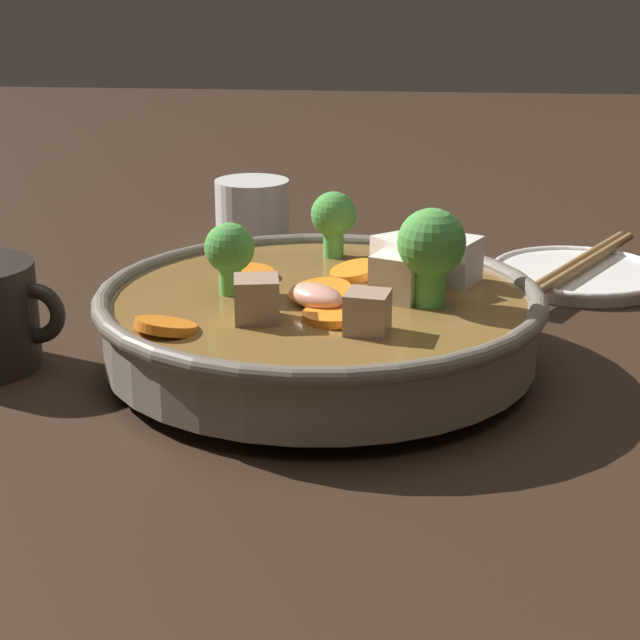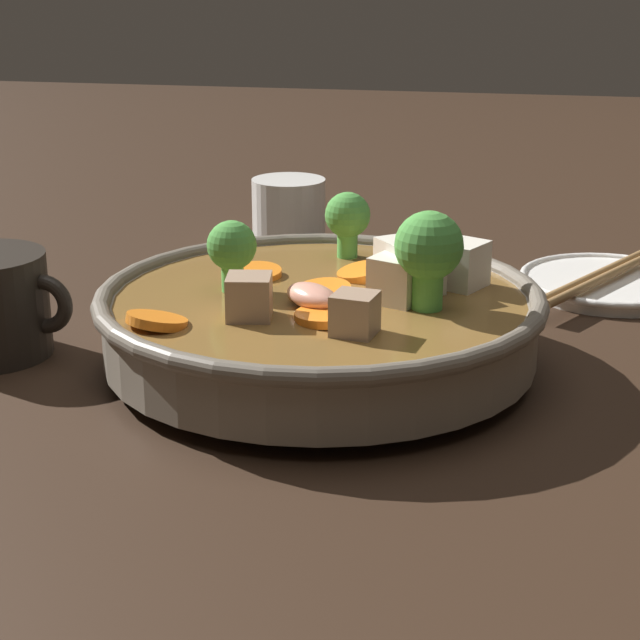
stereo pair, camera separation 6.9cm
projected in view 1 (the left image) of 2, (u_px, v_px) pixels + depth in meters
The scene contains 5 objects.
ground_plane at pixel (320, 369), 0.71m from camera, with size 3.00×3.00×0.00m, color black.
stirfry_bowl at pixel (322, 316), 0.69m from camera, with size 0.29×0.29×0.11m.
side_saucer at pixel (579, 274), 0.89m from camera, with size 0.15×0.15×0.01m.
tea_cup at pixel (252, 212), 1.00m from camera, with size 0.07×0.07×0.06m.
chopsticks_pair at pixel (580, 263), 0.89m from camera, with size 0.12×0.20×0.01m.
Camera 1 is at (0.07, -0.65, 0.26)m, focal length 60.00 mm.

